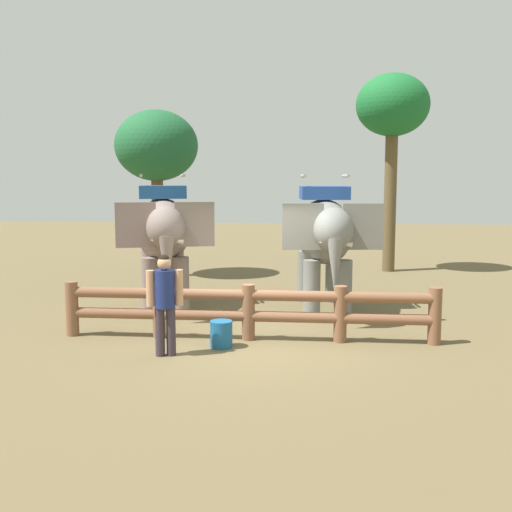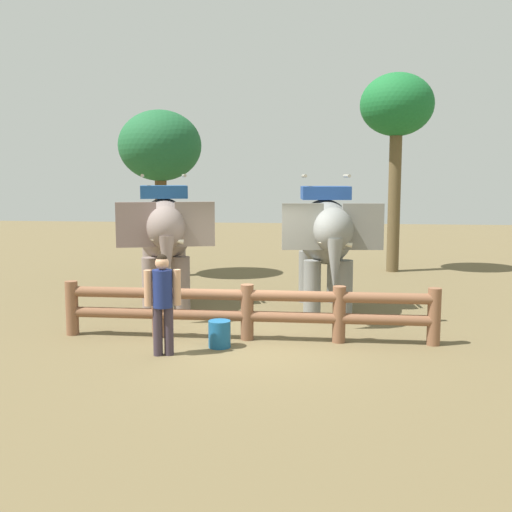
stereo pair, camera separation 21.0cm
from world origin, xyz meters
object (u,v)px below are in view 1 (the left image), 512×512
elephant_near_left (163,233)px  log_fence (248,308)px  tree_far_left (393,111)px  tourist_woman_in_black (165,297)px  tree_back_center (156,148)px  elephant_center (325,235)px  feed_bucket (221,334)px

elephant_near_left → log_fence: bearing=-50.0°
tree_far_left → elephant_near_left: bearing=-133.3°
tourist_woman_in_black → tree_back_center: bearing=105.2°
log_fence → tree_far_left: bearing=68.1°
elephant_near_left → tree_far_left: size_ratio=0.59×
log_fence → tourist_woman_in_black: 1.80m
log_fence → tourist_woman_in_black: tourist_woman_in_black is taller
log_fence → tree_back_center: size_ratio=1.40×
elephant_center → tree_back_center: tree_back_center is taller
tree_far_left → feed_bucket: (-4.02, -9.53, -4.86)m
log_fence → tree_far_left: size_ratio=1.12×
feed_bucket → tree_back_center: bearing=112.1°
tree_far_left → tree_back_center: bearing=-165.6°
tree_far_left → feed_bucket: size_ratio=12.96×
elephant_near_left → tourist_woman_in_black: elephant_near_left is taller
tree_far_left → feed_bucket: tree_far_left is taller
elephant_near_left → tourist_woman_in_black: 4.08m
log_fence → elephant_center: bearing=61.5°
tourist_woman_in_black → tree_far_left: tree_far_left is taller
feed_bucket → elephant_center: bearing=60.0°
elephant_center → tree_far_left: bearing=71.1°
tree_back_center → tree_far_left: bearing=14.4°
elephant_center → feed_bucket: 4.02m
tree_far_left → tree_back_center: size_ratio=1.25×
tourist_woman_in_black → elephant_center: bearing=54.5°
feed_bucket → tourist_woman_in_black: bearing=-145.3°
log_fence → tree_back_center: 8.61m
elephant_center → tourist_woman_in_black: bearing=-125.5°
feed_bucket → log_fence: bearing=53.6°
tree_back_center → log_fence: bearing=-63.5°
elephant_near_left → tourist_woman_in_black: size_ratio=2.12×
feed_bucket → tree_far_left: bearing=67.1°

